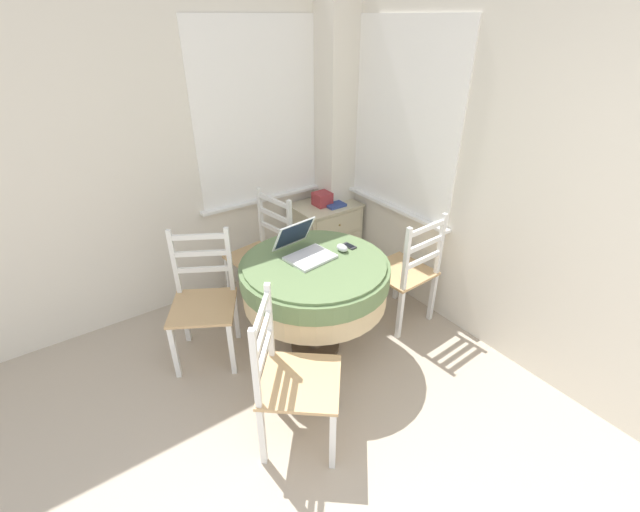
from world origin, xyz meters
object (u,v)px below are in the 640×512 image
at_px(computer_mouse, 342,248).
at_px(corner_cabinet, 325,237).
at_px(dining_chair_near_right_window, 406,272).
at_px(storage_box, 322,199).
at_px(dining_chair_left_flank, 204,301).
at_px(dining_chair_near_back_window, 263,253).
at_px(round_dining_table, 315,279).
at_px(laptop, 304,249).
at_px(book_on_cabinet, 333,204).
at_px(cell_phone, 349,246).
at_px(dining_chair_camera_near, 292,379).

relative_size(computer_mouse, corner_cabinet, 0.15).
relative_size(dining_chair_near_right_window, storage_box, 6.40).
bearing_deg(dining_chair_left_flank, dining_chair_near_back_window, 28.70).
relative_size(round_dining_table, dining_chair_near_back_window, 1.08).
bearing_deg(dining_chair_left_flank, laptop, -25.15).
relative_size(dining_chair_near_back_window, storage_box, 6.40).
height_order(laptop, computer_mouse, laptop).
distance_m(dining_chair_near_back_window, book_on_cabinet, 0.83).
distance_m(laptop, dining_chair_near_back_window, 0.75).
bearing_deg(dining_chair_near_right_window, dining_chair_left_flank, 159.40).
relative_size(dining_chair_near_right_window, dining_chair_left_flank, 1.00).
height_order(computer_mouse, cell_phone, computer_mouse).
bearing_deg(corner_cabinet, book_on_cabinet, -42.77).
relative_size(dining_chair_near_back_window, dining_chair_left_flank, 1.00).
bearing_deg(dining_chair_left_flank, book_on_cabinet, 17.55).
relative_size(corner_cabinet, book_on_cabinet, 3.27).
bearing_deg(computer_mouse, corner_cabinet, 60.26).
bearing_deg(laptop, dining_chair_near_back_window, 88.14).
height_order(cell_phone, storage_box, storage_box).
distance_m(dining_chair_camera_near, corner_cabinet, 1.98).
bearing_deg(laptop, round_dining_table, -86.07).
bearing_deg(round_dining_table, dining_chair_left_flank, 147.55).
bearing_deg(cell_phone, book_on_cabinet, 59.96).
xyz_separation_m(computer_mouse, cell_phone, (0.08, 0.02, -0.02)).
height_order(dining_chair_near_right_window, corner_cabinet, dining_chair_near_right_window).
bearing_deg(computer_mouse, dining_chair_near_right_window, -14.01).
distance_m(dining_chair_camera_near, storage_box, 1.97).
distance_m(round_dining_table, cell_phone, 0.36).
bearing_deg(corner_cabinet, dining_chair_near_right_window, -89.41).
distance_m(round_dining_table, dining_chair_near_right_window, 0.80).
height_order(dining_chair_left_flank, corner_cabinet, dining_chair_left_flank).
relative_size(cell_phone, book_on_cabinet, 0.54).
bearing_deg(round_dining_table, book_on_cabinet, 47.28).
relative_size(computer_mouse, cell_phone, 0.89).
xyz_separation_m(corner_cabinet, storage_box, (-0.03, 0.01, 0.39)).
distance_m(round_dining_table, dining_chair_left_flank, 0.79).
relative_size(dining_chair_camera_near, corner_cabinet, 1.42).
bearing_deg(computer_mouse, cell_phone, 14.82).
distance_m(cell_phone, dining_chair_near_back_window, 0.86).
bearing_deg(cell_phone, laptop, 166.63).
xyz_separation_m(laptop, dining_chair_near_right_window, (0.78, -0.23, -0.35)).
bearing_deg(dining_chair_near_back_window, laptop, -91.86).
relative_size(round_dining_table, corner_cabinet, 1.54).
bearing_deg(dining_chair_near_right_window, cell_phone, 161.08).
relative_size(round_dining_table, cell_phone, 9.35).
distance_m(computer_mouse, storage_box, 1.04).
xyz_separation_m(round_dining_table, dining_chair_left_flank, (-0.65, 0.42, -0.16)).
xyz_separation_m(corner_cabinet, book_on_cabinet, (0.05, -0.05, 0.34)).
relative_size(laptop, dining_chair_near_back_window, 0.41).
distance_m(laptop, computer_mouse, 0.27).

